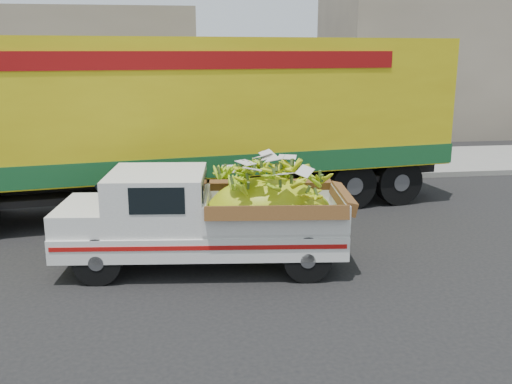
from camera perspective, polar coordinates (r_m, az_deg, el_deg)
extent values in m
plane|color=black|center=(9.59, -8.44, -7.83)|extent=(100.00, 100.00, 0.00)
cube|color=gray|center=(15.54, -8.50, 0.94)|extent=(60.00, 0.25, 0.15)
cube|color=gray|center=(17.59, -8.51, 2.45)|extent=(60.00, 4.00, 0.14)
cube|color=gray|center=(27.87, 22.09, 11.87)|extent=(14.00, 6.00, 6.00)
cylinder|color=black|center=(9.19, -15.56, -6.68)|extent=(0.77, 0.30, 0.75)
cylinder|color=black|center=(10.52, -13.77, -3.94)|extent=(0.77, 0.30, 0.75)
cylinder|color=black|center=(9.00, 5.15, -6.65)|extent=(0.77, 0.30, 0.75)
cylinder|color=black|center=(10.35, 4.18, -3.85)|extent=(0.77, 0.30, 0.75)
cube|color=silver|center=(9.57, -5.40, -4.28)|extent=(4.79, 2.18, 0.38)
cube|color=#A50F0C|center=(8.76, -5.72, -5.61)|extent=(4.51, 0.51, 0.07)
cube|color=silver|center=(10.01, -18.56, -4.78)|extent=(0.28, 1.64, 0.14)
cube|color=silver|center=(9.77, -16.64, -2.18)|extent=(1.01, 1.66, 0.35)
cube|color=silver|center=(9.47, -9.81, -0.63)|extent=(1.70, 1.77, 0.89)
cube|color=black|center=(8.64, -9.91, -0.90)|extent=(0.84, 0.10, 0.41)
cube|color=silver|center=(9.44, 1.73, -1.67)|extent=(2.44, 1.92, 0.50)
ellipsoid|color=yellow|center=(9.47, 1.13, -2.28)|extent=(2.19, 1.56, 1.26)
cylinder|color=black|center=(13.78, 14.04, 1.03)|extent=(1.14, 0.48, 1.10)
cylinder|color=black|center=(15.49, 10.29, 2.63)|extent=(1.14, 0.48, 1.10)
cylinder|color=black|center=(13.21, 9.56, 0.71)|extent=(1.14, 0.48, 1.10)
cylinder|color=black|center=(14.99, 6.19, 2.39)|extent=(1.14, 0.48, 1.10)
cube|color=black|center=(13.00, -6.38, 1.64)|extent=(12.02, 2.77, 0.36)
cube|color=gold|center=(12.76, -6.58, 8.68)|extent=(12.00, 4.22, 2.84)
cube|color=#175026|center=(12.92, -6.44, 3.51)|extent=(12.06, 4.25, 0.45)
cube|color=maroon|center=(11.47, -5.54, 12.98)|extent=(8.31, 1.27, 0.35)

